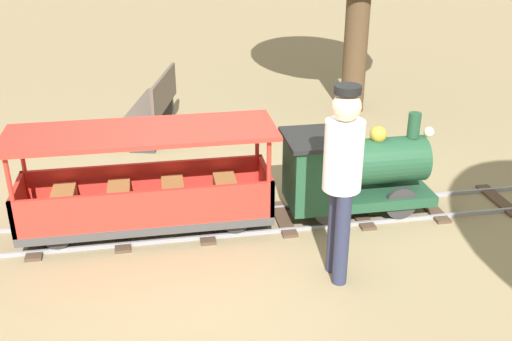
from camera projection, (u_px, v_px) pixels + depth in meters
ground_plane at (223, 225)px, 5.68m from camera, size 60.00×60.00×0.00m
track at (244, 222)px, 5.70m from camera, size 0.68×6.05×0.04m
locomotive at (352, 170)px, 5.68m from camera, size 0.64×1.45×0.98m
passenger_car at (146, 191)px, 5.39m from camera, size 0.74×2.35×0.97m
conductor_person at (342, 170)px, 4.52m from camera, size 0.30×0.30×1.62m
park_bench at (155, 106)px, 7.68m from camera, size 1.36×0.71×0.82m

